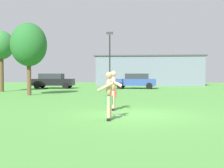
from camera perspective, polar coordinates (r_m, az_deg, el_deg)
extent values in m
plane|color=#4C8E3D|center=(10.70, 5.04, -6.21)|extent=(80.00, 80.00, 0.00)
cube|color=black|center=(9.32, -0.67, -7.16)|extent=(0.12, 0.26, 0.09)
cylinder|color=tan|center=(9.27, -0.67, -4.99)|extent=(0.13, 0.13, 0.80)
cube|color=black|center=(9.65, -0.53, -6.84)|extent=(0.12, 0.26, 0.09)
cylinder|color=tan|center=(9.60, -0.53, -4.75)|extent=(0.13, 0.13, 0.80)
cube|color=#28844C|center=(9.41, -0.60, -3.32)|extent=(0.25, 0.35, 0.29)
ellipsoid|color=tan|center=(9.38, -0.60, -0.68)|extent=(0.23, 0.33, 0.58)
cylinder|color=tan|center=(9.17, -1.32, -0.56)|extent=(0.54, 0.12, 0.33)
cylinder|color=tan|center=(9.60, -1.10, -0.44)|extent=(0.53, 0.11, 0.34)
sphere|color=tan|center=(9.37, -0.60, 1.80)|extent=(0.22, 0.22, 0.22)
cone|color=orange|center=(9.37, -0.60, 2.17)|extent=(0.24, 0.24, 0.12)
cube|color=black|center=(12.19, 0.33, -4.98)|extent=(0.12, 0.26, 0.09)
cylinder|color=tan|center=(12.15, 0.33, -3.24)|extent=(0.13, 0.13, 0.83)
cube|color=black|center=(11.89, 0.25, -5.16)|extent=(0.12, 0.26, 0.09)
cylinder|color=tan|center=(11.85, 0.25, -3.38)|extent=(0.13, 0.13, 0.83)
cube|color=red|center=(11.98, 0.29, -2.04)|extent=(0.25, 0.35, 0.30)
ellipsoid|color=tan|center=(11.96, 0.29, 0.11)|extent=(0.23, 0.33, 0.60)
cylinder|color=tan|center=(12.17, 0.82, 0.29)|extent=(0.56, 0.21, 0.32)
cylinder|color=tan|center=(11.73, 0.72, 0.22)|extent=(0.54, 0.22, 0.37)
sphere|color=tan|center=(11.95, 0.29, 2.13)|extent=(0.23, 0.23, 0.23)
cylinder|color=white|center=(10.35, 1.15, -6.42)|extent=(0.27, 0.27, 0.03)
cube|color=black|center=(30.71, -11.75, 0.39)|extent=(4.34, 1.91, 0.70)
cube|color=#282D33|center=(30.75, -12.12, 1.56)|extent=(2.45, 1.64, 0.56)
cylinder|color=black|center=(31.23, -8.65, -0.21)|extent=(0.65, 0.24, 0.64)
cylinder|color=black|center=(29.48, -9.39, -0.35)|extent=(0.65, 0.24, 0.64)
cylinder|color=black|center=(32.01, -13.92, -0.19)|extent=(0.65, 0.24, 0.64)
cylinder|color=black|center=(30.30, -14.95, -0.32)|extent=(0.65, 0.24, 0.64)
cube|color=#2D478C|center=(29.77, 4.73, 0.37)|extent=(4.44, 2.18, 0.70)
cube|color=#282D33|center=(29.74, 5.12, 1.58)|extent=(2.54, 1.79, 0.56)
cylinder|color=black|center=(29.08, 1.60, -0.35)|extent=(0.66, 0.28, 0.64)
cylinder|color=black|center=(30.86, 2.11, -0.21)|extent=(0.66, 0.28, 0.64)
cylinder|color=black|center=(28.78, 7.54, -0.39)|extent=(0.66, 0.28, 0.64)
cylinder|color=black|center=(30.58, 7.70, -0.25)|extent=(0.66, 0.28, 0.64)
cylinder|color=black|center=(25.91, -0.46, 4.32)|extent=(0.12, 0.12, 5.13)
cube|color=#333338|center=(26.16, -0.46, 10.27)|extent=(0.60, 0.24, 0.20)
cube|color=slate|center=(39.26, 7.44, 2.59)|extent=(13.95, 5.78, 3.84)
cube|color=#3F3F44|center=(39.33, 7.46, 5.50)|extent=(14.51, 6.01, 0.16)
cylinder|color=brown|center=(21.21, -16.43, 1.27)|extent=(0.30, 0.30, 2.56)
ellipsoid|color=#236028|center=(21.32, -16.49, 7.66)|extent=(2.59, 2.59, 3.12)
cylinder|color=brown|center=(26.11, -21.48, 2.01)|extent=(0.39, 0.39, 3.17)
ellipsoid|color=#2D7033|center=(26.23, -21.55, 7.36)|extent=(2.26, 2.26, 2.46)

